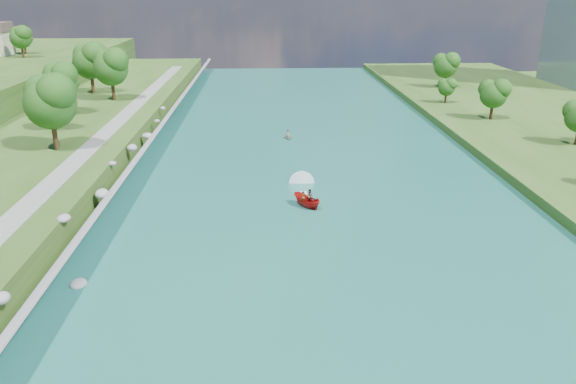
{
  "coord_description": "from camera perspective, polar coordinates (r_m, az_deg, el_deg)",
  "views": [
    {
      "loc": [
        -6.59,
        -53.16,
        25.91
      ],
      "look_at": [
        -3.82,
        10.87,
        2.5
      ],
      "focal_mm": 35.0,
      "sensor_mm": 36.0,
      "label": 1
    }
  ],
  "objects": [
    {
      "name": "riverside_path",
      "position": [
        80.77,
        -21.1,
        2.62
      ],
      "size": [
        3.0,
        200.0,
        0.1
      ],
      "primitive_type": "cube",
      "color": "gray",
      "rests_on": "berm_west"
    },
    {
      "name": "trees_east",
      "position": [
        108.84,
        22.99,
        7.96
      ],
      "size": [
        15.25,
        137.38,
        10.48
      ],
      "color": "#124512",
      "rests_on": "berm_east"
    },
    {
      "name": "river_water",
      "position": [
        77.87,
        2.52,
        0.65
      ],
      "size": [
        55.0,
        240.0,
        0.1
      ],
      "primitive_type": "cube",
      "color": "#175A50",
      "rests_on": "ground"
    },
    {
      "name": "motorboat",
      "position": [
        71.25,
        1.81,
        -0.54
      ],
      "size": [
        3.96,
        19.0,
        2.17
      ],
      "rotation": [
        0.0,
        0.0,
        3.81
      ],
      "color": "#A90F0D",
      "rests_on": "river_water"
    },
    {
      "name": "ground",
      "position": [
        59.5,
        4.16,
        -5.8
      ],
      "size": [
        260.0,
        260.0,
        0.0
      ],
      "primitive_type": "plane",
      "color": "#2D5119",
      "rests_on": "ground"
    },
    {
      "name": "raft",
      "position": [
        102.43,
        0.02,
        5.68
      ],
      "size": [
        2.18,
        2.85,
        1.6
      ],
      "rotation": [
        0.0,
        0.0,
        0.11
      ],
      "color": "gray",
      "rests_on": "river_water"
    },
    {
      "name": "riprap_bank",
      "position": [
        78.53,
        -16.56,
        1.35
      ],
      "size": [
        4.86,
        236.0,
        4.38
      ],
      "color": "slate",
      "rests_on": "ground"
    }
  ]
}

